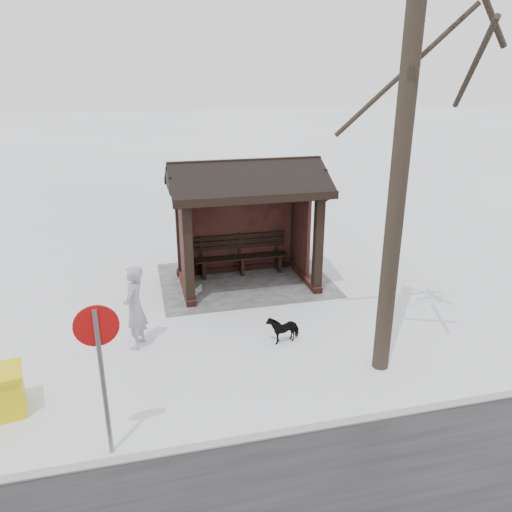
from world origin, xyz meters
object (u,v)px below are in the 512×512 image
at_px(bus_shelter, 245,197).
at_px(dog, 283,328).
at_px(pedestrian, 135,307).
at_px(road_sign, 99,349).

xyz_separation_m(bus_shelter, dog, (-0.07, 3.07, -1.90)).
height_order(pedestrian, dog, pedestrian).
xyz_separation_m(bus_shelter, road_sign, (3.12, 5.41, -0.54)).
height_order(dog, road_sign, road_sign).
xyz_separation_m(bus_shelter, pedestrian, (2.70, 2.60, -1.34)).
relative_size(bus_shelter, dog, 5.69).
height_order(bus_shelter, dog, bus_shelter).
bearing_deg(bus_shelter, dog, 91.32).
distance_m(bus_shelter, pedestrian, 3.98).
bearing_deg(bus_shelter, road_sign, 60.04).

